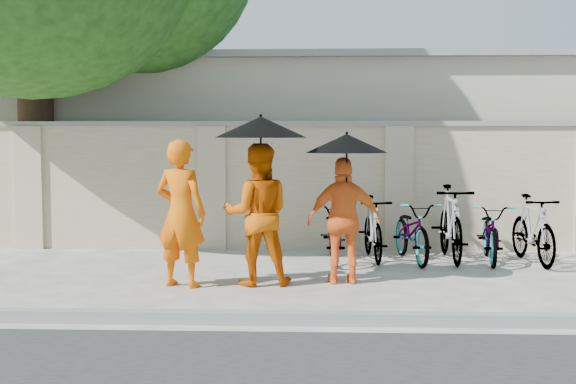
{
  "coord_description": "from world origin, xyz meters",
  "views": [
    {
      "loc": [
        0.69,
        -8.51,
        1.75
      ],
      "look_at": [
        0.32,
        0.81,
        1.1
      ],
      "focal_mm": 45.0,
      "sensor_mm": 36.0,
      "label": 1
    }
  ],
  "objects": [
    {
      "name": "bike_3",
      "position": [
        2.65,
        2.09,
        0.56
      ],
      "size": [
        0.57,
        1.87,
        1.11
      ],
      "primitive_type": "imported",
      "rotation": [
        0.0,
        0.0,
        -0.02
      ],
      "color": "#8B8CA4",
      "rests_on": "ground"
    },
    {
      "name": "monk_right",
      "position": [
        1.03,
        0.34,
        0.78
      ],
      "size": [
        0.94,
        0.45,
        1.56
      ],
      "primitive_type": "imported",
      "rotation": [
        0.0,
        0.0,
        3.22
      ],
      "color": "orange",
      "rests_on": "ground"
    },
    {
      "name": "bike_0",
      "position": [
        0.95,
        1.96,
        0.43
      ],
      "size": [
        0.64,
        1.67,
        0.87
      ],
      "primitive_type": "imported",
      "rotation": [
        0.0,
        0.0,
        0.04
      ],
      "color": "#8B8CA4",
      "rests_on": "ground"
    },
    {
      "name": "kerb",
      "position": [
        0.0,
        -1.7,
        0.06
      ],
      "size": [
        40.0,
        0.16,
        0.12
      ],
      "primitive_type": "cube",
      "color": "gray",
      "rests_on": "ground"
    },
    {
      "name": "bike_1",
      "position": [
        1.52,
        2.09,
        0.48
      ],
      "size": [
        0.56,
        1.61,
        0.95
      ],
      "primitive_type": "imported",
      "rotation": [
        0.0,
        0.0,
        0.07
      ],
      "color": "#8B8CA4",
      "rests_on": "ground"
    },
    {
      "name": "building_behind",
      "position": [
        2.0,
        7.0,
        1.6
      ],
      "size": [
        14.0,
        6.0,
        3.2
      ],
      "primitive_type": "cube",
      "color": "#B3AA89",
      "rests_on": "ground"
    },
    {
      "name": "ground",
      "position": [
        0.0,
        0.0,
        0.0
      ],
      "size": [
        80.0,
        80.0,
        0.0
      ],
      "primitive_type": "plane",
      "color": "beige"
    },
    {
      "name": "bike_2",
      "position": [
        2.09,
        2.01,
        0.44
      ],
      "size": [
        0.82,
        1.75,
        0.89
      ],
      "primitive_type": "imported",
      "rotation": [
        0.0,
        0.0,
        0.14
      ],
      "color": "#8B8CA4",
      "rests_on": "ground"
    },
    {
      "name": "parasol_center",
      "position": [
        0.02,
        0.14,
        1.93
      ],
      "size": [
        1.11,
        1.11,
        1.07
      ],
      "color": "black",
      "rests_on": "ground"
    },
    {
      "name": "compound_wall",
      "position": [
        1.0,
        3.2,
        1.0
      ],
      "size": [
        20.0,
        0.3,
        2.0
      ],
      "primitive_type": "cube",
      "color": "#C3B890",
      "rests_on": "ground"
    },
    {
      "name": "monk_center",
      "position": [
        -0.03,
        0.22,
        0.87
      ],
      "size": [
        0.91,
        0.75,
        1.73
      ],
      "primitive_type": "imported",
      "rotation": [
        0.0,
        0.0,
        3.26
      ],
      "color": "#CB5204",
      "rests_on": "ground"
    },
    {
      "name": "parasol_right",
      "position": [
        1.05,
        0.26,
        1.73
      ],
      "size": [
        1.0,
        1.0,
        0.96
      ],
      "color": "black",
      "rests_on": "ground"
    },
    {
      "name": "bike_5",
      "position": [
        3.79,
        1.9,
        0.5
      ],
      "size": [
        0.59,
        1.68,
        0.99
      ],
      "primitive_type": "imported",
      "rotation": [
        0.0,
        0.0,
        0.08
      ],
      "color": "#8B8CA4",
      "rests_on": "ground"
    },
    {
      "name": "bike_4",
      "position": [
        3.22,
        2.0,
        0.43
      ],
      "size": [
        0.79,
        1.69,
        0.86
      ],
      "primitive_type": "imported",
      "rotation": [
        0.0,
        0.0,
        -0.14
      ],
      "color": "#8B8CA4",
      "rests_on": "ground"
    },
    {
      "name": "monk_left",
      "position": [
        -0.95,
        0.07,
        0.89
      ],
      "size": [
        0.75,
        0.62,
        1.78
      ],
      "primitive_type": "imported",
      "rotation": [
        0.0,
        0.0,
        2.8
      ],
      "color": "#E96004",
      "rests_on": "ground"
    }
  ]
}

